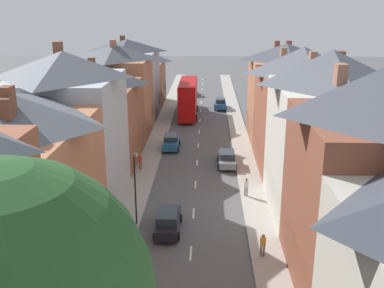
{
  "coord_description": "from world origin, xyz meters",
  "views": [
    {
      "loc": [
        0.99,
        -14.59,
        16.08
      ],
      "look_at": [
        -0.57,
        30.94,
        1.76
      ],
      "focal_mm": 42.0,
      "sensor_mm": 36.0,
      "label": 1
    }
  ],
  "objects_px": {
    "double_decker_bus_lead": "(188,98)",
    "car_near_silver": "(192,91)",
    "car_mid_white": "(168,221)",
    "pedestrian_near_right": "(263,244)",
    "car_near_blue": "(227,158)",
    "car_parked_left_b": "(186,88)",
    "street_lamp": "(135,185)",
    "car_mid_black": "(171,142)",
    "pedestrian_mid_left": "(246,186)",
    "pedestrian_mid_right": "(140,161)",
    "car_parked_right_a": "(220,104)"
  },
  "relations": [
    {
      "from": "double_decker_bus_lead",
      "to": "car_near_silver",
      "type": "bearing_deg",
      "value": 89.97
    },
    {
      "from": "car_mid_white",
      "to": "pedestrian_near_right",
      "type": "relative_size",
      "value": 2.83
    },
    {
      "from": "double_decker_bus_lead",
      "to": "car_near_blue",
      "type": "height_order",
      "value": "double_decker_bus_lead"
    },
    {
      "from": "car_parked_left_b",
      "to": "pedestrian_near_right",
      "type": "xyz_separation_m",
      "value": [
        7.84,
        -58.11,
        0.23
      ]
    },
    {
      "from": "car_mid_white",
      "to": "street_lamp",
      "type": "bearing_deg",
      "value": 158.45
    },
    {
      "from": "double_decker_bus_lead",
      "to": "car_mid_black",
      "type": "xyz_separation_m",
      "value": [
        -1.29,
        -15.35,
        -1.96
      ]
    },
    {
      "from": "car_near_blue",
      "to": "street_lamp",
      "type": "relative_size",
      "value": 0.82
    },
    {
      "from": "pedestrian_mid_left",
      "to": "street_lamp",
      "type": "distance_m",
      "value": 10.42
    },
    {
      "from": "car_near_silver",
      "to": "car_mid_white",
      "type": "height_order",
      "value": "car_mid_white"
    },
    {
      "from": "car_mid_white",
      "to": "pedestrian_mid_left",
      "type": "relative_size",
      "value": 2.83
    },
    {
      "from": "car_near_silver",
      "to": "car_mid_black",
      "type": "relative_size",
      "value": 0.9
    },
    {
      "from": "pedestrian_near_right",
      "to": "pedestrian_mid_left",
      "type": "xyz_separation_m",
      "value": [
        -0.3,
        9.74,
        0.0
      ]
    },
    {
      "from": "car_near_blue",
      "to": "car_parked_left_b",
      "type": "distance_m",
      "value": 40.94
    },
    {
      "from": "pedestrian_mid_right",
      "to": "car_near_blue",
      "type": "bearing_deg",
      "value": 11.63
    },
    {
      "from": "double_decker_bus_lead",
      "to": "car_parked_right_a",
      "type": "height_order",
      "value": "double_decker_bus_lead"
    },
    {
      "from": "car_near_silver",
      "to": "car_parked_left_b",
      "type": "height_order",
      "value": "car_near_silver"
    },
    {
      "from": "street_lamp",
      "to": "car_mid_black",
      "type": "bearing_deg",
      "value": 86.48
    },
    {
      "from": "double_decker_bus_lead",
      "to": "car_mid_white",
      "type": "distance_m",
      "value": 35.07
    },
    {
      "from": "double_decker_bus_lead",
      "to": "pedestrian_mid_left",
      "type": "height_order",
      "value": "double_decker_bus_lead"
    },
    {
      "from": "car_near_silver",
      "to": "car_mid_black",
      "type": "bearing_deg",
      "value": -92.35
    },
    {
      "from": "car_near_silver",
      "to": "pedestrian_mid_left",
      "type": "relative_size",
      "value": 2.42
    },
    {
      "from": "pedestrian_mid_right",
      "to": "car_mid_black",
      "type": "bearing_deg",
      "value": 70.78
    },
    {
      "from": "pedestrian_near_right",
      "to": "car_mid_white",
      "type": "bearing_deg",
      "value": 152.15
    },
    {
      "from": "car_near_silver",
      "to": "pedestrian_near_right",
      "type": "bearing_deg",
      "value": -83.2
    },
    {
      "from": "car_parked_left_b",
      "to": "street_lamp",
      "type": "relative_size",
      "value": 0.75
    },
    {
      "from": "car_mid_white",
      "to": "street_lamp",
      "type": "xyz_separation_m",
      "value": [
        -2.45,
        0.97,
        2.42
      ]
    },
    {
      "from": "car_near_silver",
      "to": "car_parked_right_a",
      "type": "bearing_deg",
      "value": -66.34
    },
    {
      "from": "car_near_silver",
      "to": "pedestrian_mid_right",
      "type": "bearing_deg",
      "value": -95.61
    },
    {
      "from": "car_near_blue",
      "to": "pedestrian_near_right",
      "type": "relative_size",
      "value": 2.8
    },
    {
      "from": "pedestrian_near_right",
      "to": "pedestrian_mid_right",
      "type": "bearing_deg",
      "value": 123.2
    },
    {
      "from": "car_mid_black",
      "to": "street_lamp",
      "type": "distance_m",
      "value": 18.88
    },
    {
      "from": "pedestrian_near_right",
      "to": "street_lamp",
      "type": "bearing_deg",
      "value": 153.8
    },
    {
      "from": "car_mid_black",
      "to": "pedestrian_near_right",
      "type": "distance_m",
      "value": 24.41
    },
    {
      "from": "car_parked_right_a",
      "to": "car_parked_left_b",
      "type": "xyz_separation_m",
      "value": [
        -6.2,
        14.46,
        -0.05
      ]
    },
    {
      "from": "car_near_silver",
      "to": "car_mid_black",
      "type": "xyz_separation_m",
      "value": [
        -1.3,
        -31.73,
        0.05
      ]
    },
    {
      "from": "car_near_blue",
      "to": "street_lamp",
      "type": "distance_m",
      "value": 15.32
    },
    {
      "from": "pedestrian_mid_right",
      "to": "car_near_silver",
      "type": "bearing_deg",
      "value": 84.39
    },
    {
      "from": "car_parked_right_a",
      "to": "pedestrian_mid_left",
      "type": "relative_size",
      "value": 2.46
    },
    {
      "from": "car_parked_right_a",
      "to": "pedestrian_mid_left",
      "type": "distance_m",
      "value": 33.94
    },
    {
      "from": "double_decker_bus_lead",
      "to": "car_mid_black",
      "type": "distance_m",
      "value": 15.53
    },
    {
      "from": "car_parked_left_b",
      "to": "pedestrian_mid_left",
      "type": "bearing_deg",
      "value": -81.14
    },
    {
      "from": "pedestrian_near_right",
      "to": "car_near_silver",
      "type": "bearing_deg",
      "value": 96.8
    },
    {
      "from": "street_lamp",
      "to": "car_parked_left_b",
      "type": "bearing_deg",
      "value": 88.77
    },
    {
      "from": "car_near_silver",
      "to": "car_parked_right_a",
      "type": "relative_size",
      "value": 0.98
    },
    {
      "from": "car_near_blue",
      "to": "pedestrian_mid_right",
      "type": "relative_size",
      "value": 2.8
    },
    {
      "from": "car_near_blue",
      "to": "car_parked_right_a",
      "type": "xyz_separation_m",
      "value": [
        0.0,
        26.01,
        0.05
      ]
    },
    {
      "from": "car_parked_right_a",
      "to": "pedestrian_near_right",
      "type": "xyz_separation_m",
      "value": [
        1.64,
        -43.66,
        0.18
      ]
    },
    {
      "from": "double_decker_bus_lead",
      "to": "car_near_silver",
      "type": "height_order",
      "value": "double_decker_bus_lead"
    },
    {
      "from": "car_mid_black",
      "to": "street_lamp",
      "type": "bearing_deg",
      "value": -93.52
    },
    {
      "from": "pedestrian_near_right",
      "to": "pedestrian_mid_right",
      "type": "relative_size",
      "value": 1.0
    }
  ]
}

